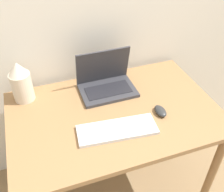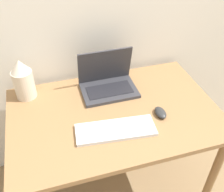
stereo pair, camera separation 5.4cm
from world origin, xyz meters
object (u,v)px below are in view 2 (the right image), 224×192
at_px(keyboard, 116,130).
at_px(mouse, 160,113).
at_px(laptop, 108,82).
at_px(vase, 23,79).

height_order(keyboard, mouse, mouse).
distance_m(laptop, keyboard, 0.37).
distance_m(keyboard, mouse, 0.28).
bearing_deg(laptop, keyboard, -99.33).
bearing_deg(vase, keyboard, -45.20).
bearing_deg(mouse, keyboard, -170.14).
distance_m(keyboard, vase, 0.62).
distance_m(mouse, vase, 0.81).
xyz_separation_m(laptop, keyboard, (-0.06, -0.37, -0.04)).
bearing_deg(mouse, laptop, 124.26).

